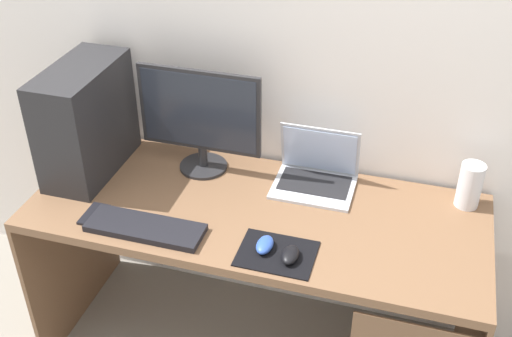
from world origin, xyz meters
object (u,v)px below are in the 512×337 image
Objects in this scene: laptop at (316,174)px; speaker at (470,185)px; monitor at (200,119)px; cell_phone at (94,215)px; mouse_left at (265,245)px; mouse_right at (290,255)px; keyboard at (145,228)px; pc_tower at (86,120)px.

laptop is 1.76× the size of speaker.
monitor is 3.76× the size of cell_phone.
speaker is at bearing 35.27° from mouse_left.
cell_phone is (-0.74, 0.03, -0.02)m from mouse_right.
laptop reaches higher than mouse_right.
monitor reaches higher than mouse_left.
laptop is 3.23× the size of mouse_left.
mouse_right is (0.53, -0.00, 0.01)m from keyboard.
monitor is 0.49m from keyboard.
laptop is at bearing 41.39° from keyboard.
pc_tower is at bearing 160.59° from mouse_right.
cell_phone is (-0.65, 0.00, -0.02)m from mouse_left.
monitor reaches higher than cell_phone.
pc_tower is 4.68× the size of mouse_left.
monitor is at bearing 132.60° from mouse_left.
mouse_right is at bearing -19.41° from pc_tower.
pc_tower is 0.98m from mouse_right.
keyboard is 3.23× the size of cell_phone.
keyboard is (-1.08, -0.48, -0.08)m from speaker.
keyboard is (-0.51, -0.45, -0.03)m from laptop.
speaker is at bearing 19.31° from cell_phone.
mouse_left is at bearing 2.65° from keyboard.
laptop is 0.69m from keyboard.
laptop is at bearing 91.60° from mouse_right.
mouse_left is at bearing -144.73° from speaker.
mouse_right reaches higher than keyboard.
mouse_left is 1.00× the size of mouse_right.
pc_tower reaches higher than cell_phone.
pc_tower is 0.44m from monitor.
cell_phone is at bearing -149.60° from laptop.
mouse_right is (0.47, -0.44, -0.21)m from monitor.
mouse_right is (0.10, -0.02, 0.00)m from mouse_left.
laptop is 2.38× the size of cell_phone.
speaker reaches higher than mouse_right.
laptop is 0.85m from cell_phone.
speaker is (1.46, 0.17, -0.13)m from pc_tower.
monitor is 0.60m from mouse_left.
mouse_right is at bearing -14.74° from mouse_left.
monitor is 0.54m from cell_phone.
cell_phone is (-1.30, -0.45, -0.08)m from speaker.
mouse_left reaches higher than keyboard.
pc_tower is 1.07× the size of keyboard.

